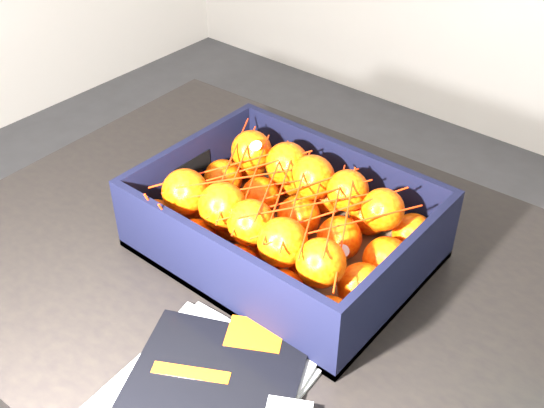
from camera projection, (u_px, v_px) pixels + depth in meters
The scene contains 5 objects.
table at pixel (305, 329), 1.04m from camera, with size 1.23×0.84×0.75m.
magazine_stack at pixel (195, 407), 0.79m from camera, with size 0.31×0.34×0.02m.
produce_crate at pixel (284, 232), 1.01m from camera, with size 0.42×0.32×0.13m.
clementine_heap at pixel (282, 218), 1.00m from camera, with size 0.40×0.29×0.13m.
mesh_net at pixel (277, 192), 0.96m from camera, with size 0.35×0.28×0.09m.
Camera 1 is at (0.71, -0.66, 1.43)m, focal length 43.15 mm.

